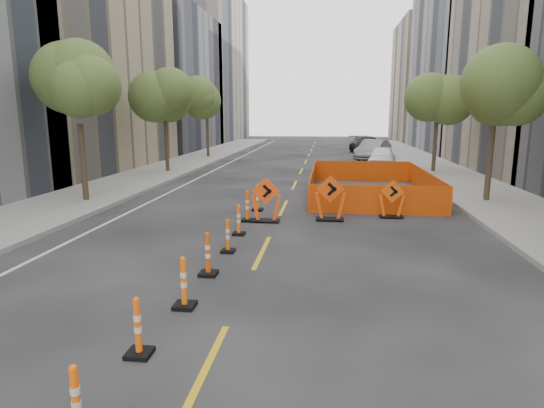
# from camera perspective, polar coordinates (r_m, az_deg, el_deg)

# --- Properties ---
(ground_plane) EXTENTS (140.00, 140.00, 0.00)m
(ground_plane) POSITION_cam_1_polar(r_m,az_deg,el_deg) (8.80, -5.05, -13.70)
(ground_plane) COLOR black
(sidewalk_left) EXTENTS (4.00, 90.00, 0.15)m
(sidewalk_left) POSITION_cam_1_polar(r_m,az_deg,el_deg) (22.80, -21.15, 1.32)
(sidewalk_left) COLOR gray
(sidewalk_left) RESTS_ON ground
(sidewalk_right) EXTENTS (4.00, 90.00, 0.15)m
(sidewalk_right) POSITION_cam_1_polar(r_m,az_deg,el_deg) (21.40, 26.78, 0.26)
(sidewalk_right) COLOR gray
(sidewalk_right) RESTS_ON ground
(bld_left_d) EXTENTS (12.00, 16.00, 14.00)m
(bld_left_d) POSITION_cam_1_polar(r_m,az_deg,el_deg) (50.69, -15.19, 14.58)
(bld_left_d) COLOR #4C4C51
(bld_left_d) RESTS_ON ground
(bld_left_e) EXTENTS (12.00, 20.00, 20.00)m
(bld_left_e) POSITION_cam_1_polar(r_m,az_deg,el_deg) (66.40, -9.82, 16.52)
(bld_left_e) COLOR gray
(bld_left_e) RESTS_ON ground
(bld_right_d) EXTENTS (12.00, 18.00, 20.00)m
(bld_right_d) POSITION_cam_1_polar(r_m,az_deg,el_deg) (50.76, 25.70, 17.30)
(bld_right_d) COLOR gray
(bld_right_d) RESTS_ON ground
(bld_right_e) EXTENTS (12.00, 14.00, 16.00)m
(bld_right_e) POSITION_cam_1_polar(r_m,az_deg,el_deg) (68.27, 20.57, 14.15)
(bld_right_e) COLOR tan
(bld_right_e) RESTS_ON ground
(tree_l_b) EXTENTS (2.80, 2.80, 5.95)m
(tree_l_b) POSITION_cam_1_polar(r_m,az_deg,el_deg) (20.48, -23.20, 12.66)
(tree_l_b) COLOR #382B1E
(tree_l_b) RESTS_ON ground
(tree_l_c) EXTENTS (2.80, 2.80, 5.95)m
(tree_l_c) POSITION_cam_1_polar(r_m,az_deg,el_deg) (29.59, -13.32, 12.53)
(tree_l_c) COLOR #382B1E
(tree_l_c) RESTS_ON ground
(tree_l_d) EXTENTS (2.80, 2.80, 5.95)m
(tree_l_d) POSITION_cam_1_polar(r_m,az_deg,el_deg) (39.13, -8.18, 12.33)
(tree_l_d) COLOR #382B1E
(tree_l_d) RESTS_ON ground
(tree_r_b) EXTENTS (2.80, 2.80, 5.95)m
(tree_r_b) POSITION_cam_1_polar(r_m,az_deg,el_deg) (20.91, 26.29, 12.36)
(tree_r_b) COLOR #382B1E
(tree_r_b) RESTS_ON ground
(tree_r_c) EXTENTS (2.80, 2.80, 5.95)m
(tree_r_c) POSITION_cam_1_polar(r_m,az_deg,el_deg) (30.55, 20.10, 12.11)
(tree_r_c) COLOR #382B1E
(tree_r_c) RESTS_ON ground
(channelizer_1) EXTENTS (0.36, 0.36, 0.92)m
(channelizer_1) POSITION_cam_1_polar(r_m,az_deg,el_deg) (6.12, -23.38, -21.77)
(channelizer_1) COLOR #FF590A
(channelizer_1) RESTS_ON ground
(channelizer_2) EXTENTS (0.38, 0.38, 0.97)m
(channelizer_2) POSITION_cam_1_polar(r_m,az_deg,el_deg) (7.53, -16.49, -14.54)
(channelizer_2) COLOR #FF580A
(channelizer_2) RESTS_ON ground
(channelizer_3) EXTENTS (0.41, 0.41, 1.04)m
(channelizer_3) POSITION_cam_1_polar(r_m,az_deg,el_deg) (9.03, -11.02, -9.62)
(channelizer_3) COLOR #F3610A
(channelizer_3) RESTS_ON ground
(channelizer_4) EXTENTS (0.41, 0.41, 1.04)m
(channelizer_4) POSITION_cam_1_polar(r_m,az_deg,el_deg) (10.68, -8.06, -6.20)
(channelizer_4) COLOR #D74609
(channelizer_4) RESTS_ON ground
(channelizer_5) EXTENTS (0.37, 0.37, 0.93)m
(channelizer_5) POSITION_cam_1_polar(r_m,az_deg,el_deg) (12.38, -5.57, -3.97)
(channelizer_5) COLOR #E15809
(channelizer_5) RESTS_ON ground
(channelizer_6) EXTENTS (0.38, 0.38, 0.96)m
(channelizer_6) POSITION_cam_1_polar(r_m,az_deg,el_deg) (14.12, -4.20, -1.99)
(channelizer_6) COLOR #FF640A
(channelizer_6) RESTS_ON ground
(channelizer_7) EXTENTS (0.43, 0.43, 1.10)m
(channelizer_7) POSITION_cam_1_polar(r_m,az_deg,el_deg) (15.86, -3.10, -0.25)
(channelizer_7) COLOR #EC4F09
(channelizer_7) RESTS_ON ground
(channelizer_8) EXTENTS (0.41, 0.41, 1.04)m
(channelizer_8) POSITION_cam_1_polar(r_m,az_deg,el_deg) (17.62, -1.84, 0.83)
(channelizer_8) COLOR orange
(channelizer_8) RESTS_ON ground
(chevron_sign_left) EXTENTS (1.05, 0.63, 1.57)m
(chevron_sign_left) POSITION_cam_1_polar(r_m,az_deg,el_deg) (15.71, -0.76, 0.53)
(chevron_sign_left) COLOR #FF450A
(chevron_sign_left) RESTS_ON ground
(chevron_sign_center) EXTENTS (1.13, 0.74, 1.62)m
(chevron_sign_center) POSITION_cam_1_polar(r_m,az_deg,el_deg) (16.06, 7.32, 0.77)
(chevron_sign_center) COLOR #E34309
(chevron_sign_center) RESTS_ON ground
(chevron_sign_right) EXTENTS (1.04, 0.77, 1.39)m
(chevron_sign_right) POSITION_cam_1_polar(r_m,az_deg,el_deg) (16.92, 14.82, 0.62)
(chevron_sign_right) COLOR #D54D09
(chevron_sign_right) RESTS_ON ground
(safety_fence) EXTENTS (5.22, 8.88, 1.11)m
(safety_fence) POSITION_cam_1_polar(r_m,az_deg,el_deg) (21.72, 12.02, 2.65)
(safety_fence) COLOR #E75F0C
(safety_fence) RESTS_ON ground
(parked_car_near) EXTENTS (2.45, 4.65, 1.51)m
(parked_car_near) POSITION_cam_1_polar(r_m,az_deg,el_deg) (32.44, 13.64, 5.71)
(parked_car_near) COLOR white
(parked_car_near) RESTS_ON ground
(parked_car_mid) EXTENTS (3.48, 5.24, 1.63)m
(parked_car_mid) POSITION_cam_1_polar(r_m,az_deg,el_deg) (38.19, 12.57, 6.63)
(parked_car_mid) COLOR gray
(parked_car_mid) RESTS_ON ground
(parked_car_far) EXTENTS (3.51, 6.04, 1.65)m
(parked_car_far) POSITION_cam_1_polar(r_m,az_deg,el_deg) (44.06, 11.82, 7.25)
(parked_car_far) COLOR black
(parked_car_far) RESTS_ON ground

